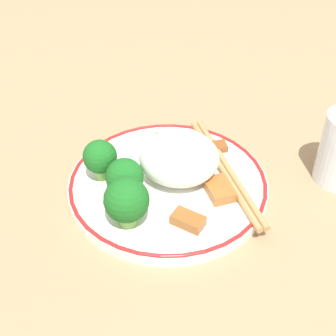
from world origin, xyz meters
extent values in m
plane|color=#9E7A56|center=(0.00, 0.00, 0.00)|extent=(3.00, 3.00, 0.00)
cylinder|color=white|center=(0.00, 0.00, 0.01)|extent=(0.24, 0.24, 0.01)
torus|color=red|center=(0.00, 0.00, 0.01)|extent=(0.24, 0.24, 0.00)
ellipsoid|color=white|center=(-0.01, 0.01, 0.04)|extent=(0.08, 0.09, 0.06)
cylinder|color=#7FB756|center=(0.00, -0.08, 0.02)|extent=(0.01, 0.01, 0.02)
sphere|color=#19601E|center=(0.00, -0.08, 0.05)|extent=(0.04, 0.04, 0.04)
cylinder|color=#7FB756|center=(0.03, -0.05, 0.02)|extent=(0.02, 0.02, 0.01)
sphere|color=#19601E|center=(0.03, -0.05, 0.04)|extent=(0.04, 0.04, 0.04)
cylinder|color=#7FB756|center=(0.07, -0.04, 0.02)|extent=(0.02, 0.02, 0.02)
sphere|color=#19601E|center=(0.07, -0.04, 0.05)|extent=(0.05, 0.05, 0.05)
cube|color=#995B28|center=(-0.03, 0.03, 0.02)|extent=(0.02, 0.03, 0.01)
cube|color=#995B28|center=(0.02, 0.06, 0.02)|extent=(0.05, 0.04, 0.01)
cube|color=brown|center=(-0.06, -0.01, 0.02)|extent=(0.04, 0.04, 0.01)
cube|color=brown|center=(0.07, 0.03, 0.02)|extent=(0.03, 0.04, 0.01)
cube|color=brown|center=(-0.06, 0.05, 0.02)|extent=(0.03, 0.04, 0.01)
cylinder|color=#AD8451|center=(-0.02, 0.07, 0.02)|extent=(0.20, 0.08, 0.01)
cylinder|color=#AD8451|center=(-0.02, 0.07, 0.02)|extent=(0.20, 0.08, 0.01)
camera|label=1|loc=(0.42, 0.03, 0.38)|focal=50.00mm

